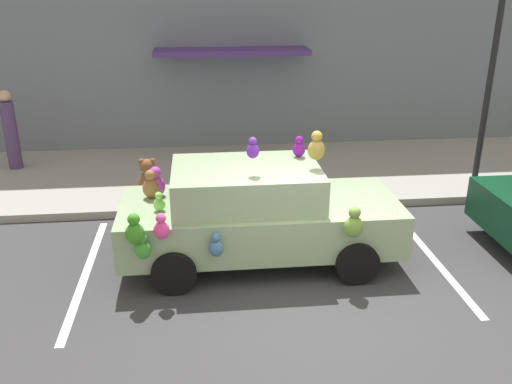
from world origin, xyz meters
name	(u,v)px	position (x,y,z in m)	size (l,w,h in m)	color
ground_plane	(309,297)	(0.00, 0.00, 0.00)	(60.00, 60.00, 0.00)	#38383A
sidewalk	(266,173)	(0.00, 5.00, 0.07)	(24.00, 4.00, 0.15)	gray
storefront_building	(255,20)	(-0.01, 7.14, 3.19)	(24.00, 1.25, 6.40)	slate
parking_stripe_front	(431,255)	(2.19, 1.00, 0.00)	(0.12, 3.60, 0.01)	silver
parking_stripe_rear	(86,273)	(-3.24, 1.00, 0.00)	(0.12, 3.60, 0.01)	silver
plush_covered_car	(256,213)	(-0.63, 1.19, 0.80)	(4.25, 2.07, 2.12)	#90AB80
teddy_bear_on_sidewalk	(148,179)	(-2.46, 3.63, 0.52)	(0.42, 0.35, 0.80)	brown
street_lamp_post	(492,64)	(4.12, 3.50, 2.64)	(0.28, 0.28, 4.08)	black
pedestrian_near_shopfront	(11,131)	(-5.59, 5.73, 1.00)	(0.30, 0.30, 1.76)	#4A3760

